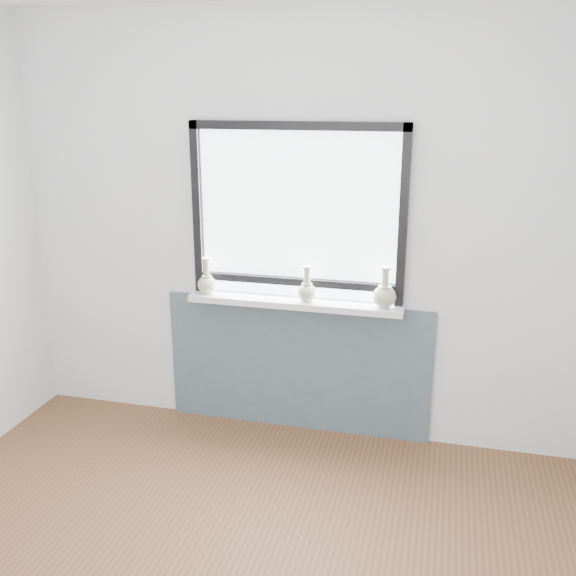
% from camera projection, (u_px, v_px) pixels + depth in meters
% --- Properties ---
extents(back_wall, '(3.60, 0.02, 2.60)m').
position_uv_depth(back_wall, '(298.00, 232.00, 3.87)').
color(back_wall, silver).
rests_on(back_wall, ground).
extents(apron_panel, '(1.70, 0.03, 0.86)m').
position_uv_depth(apron_panel, '(297.00, 366.00, 4.10)').
color(apron_panel, '#4C5C65').
rests_on(apron_panel, ground).
extents(windowsill, '(1.32, 0.18, 0.04)m').
position_uv_depth(windowsill, '(294.00, 303.00, 3.90)').
color(windowsill, silver).
rests_on(windowsill, apron_panel).
extents(window, '(1.30, 0.06, 1.05)m').
position_uv_depth(window, '(297.00, 209.00, 3.80)').
color(window, black).
rests_on(window, windowsill).
extents(vase_a, '(0.12, 0.12, 0.23)m').
position_uv_depth(vase_a, '(207.00, 282.00, 4.00)').
color(vase_a, '#B0BA92').
rests_on(vase_a, windowsill).
extents(vase_b, '(0.12, 0.12, 0.22)m').
position_uv_depth(vase_b, '(307.00, 290.00, 3.85)').
color(vase_b, '#B0BA92').
rests_on(vase_b, windowsill).
extents(vase_c, '(0.14, 0.14, 0.24)m').
position_uv_depth(vase_c, '(384.00, 295.00, 3.74)').
color(vase_c, '#B0BA92').
rests_on(vase_c, windowsill).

